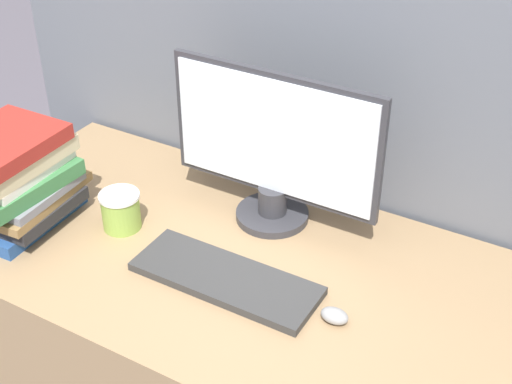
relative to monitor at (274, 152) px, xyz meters
name	(u,v)px	position (x,y,z in m)	size (l,w,h in m)	color
cubicle_panel_rear	(338,192)	(0.09, 0.21, -0.20)	(2.07, 0.04, 1.50)	slate
desk	(264,384)	(0.09, -0.20, -0.57)	(1.67, 0.74, 0.76)	#937551
monitor	(274,152)	(0.00, 0.00, 0.00)	(0.55, 0.19, 0.40)	#333338
keyboard	(226,278)	(0.03, -0.28, -0.18)	(0.44, 0.16, 0.02)	#333333
mouse	(335,316)	(0.30, -0.27, -0.18)	(0.06, 0.04, 0.03)	gray
coffee_cup	(121,211)	(-0.31, -0.22, -0.15)	(0.10, 0.10, 0.10)	#8CB247
book_stack	(14,179)	(-0.54, -0.33, -0.07)	(0.25, 0.32, 0.25)	#264C8C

